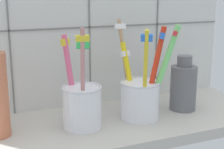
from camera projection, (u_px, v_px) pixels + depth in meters
The scene contains 5 objects.
counter_slab at pixel (110, 125), 64.57cm from camera, with size 64.00×22.00×2.00cm, color #BCB7AD.
tile_wall_back at pixel (87, 7), 70.03cm from camera, with size 64.00×2.20×45.00cm.
toothbrush_cup_left at pixel (82, 103), 60.40cm from camera, with size 7.04×9.45×18.06cm.
toothbrush_cup_right at pixel (141, 94), 64.65cm from camera, with size 10.05×16.16×18.13cm.
ceramic_vase at pixel (183, 86), 69.47cm from camera, with size 5.28×5.28×11.23cm.
Camera 1 is at (-23.34, -55.57, 26.07)cm, focal length 54.82 mm.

